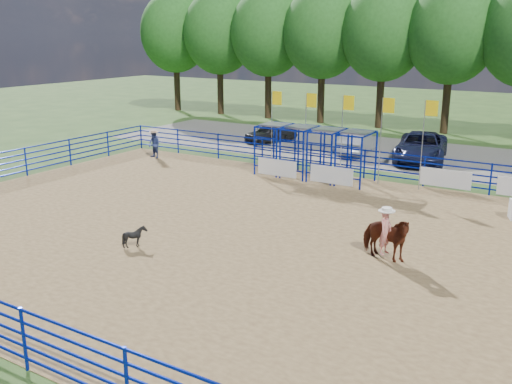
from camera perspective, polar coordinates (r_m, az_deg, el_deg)
ground at (r=20.72m, az=0.65°, el=-4.44°), size 120.00×120.00×0.00m
arena_dirt at (r=20.72m, az=0.65°, el=-4.42°), size 30.00×20.00×0.02m
gravel_strip at (r=35.87m, az=14.77°, el=3.66°), size 40.00×10.00×0.01m
horse_and_rider at (r=18.79m, az=12.81°, el=-4.08°), size 1.90×1.12×2.49m
calf at (r=19.98m, az=-12.03°, el=-4.37°), size 0.76×0.69×0.75m
spectator_cowboy at (r=34.01m, az=-10.14°, el=4.74°), size 0.85×0.72×1.63m
car_a at (r=38.61m, az=1.49°, el=5.95°), size 2.89×4.00×1.27m
car_b at (r=35.43m, az=10.07°, el=4.93°), size 1.90×4.30×1.37m
car_c at (r=34.04m, az=16.18°, el=4.33°), size 3.75×6.23×1.62m
perimeter_fence at (r=20.48m, az=0.66°, el=-2.47°), size 30.10×20.10×1.50m
chute_assembly at (r=28.78m, az=6.47°, el=3.78°), size 19.32×2.41×4.20m
treeline at (r=43.87m, az=19.08°, el=15.33°), size 56.40×6.40×11.24m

